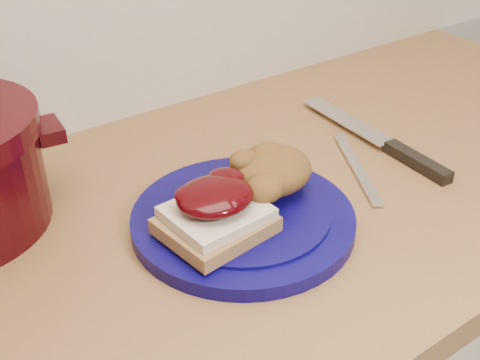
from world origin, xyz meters
TOP-DOWN VIEW (x-y plane):
  - plate at (0.02, 1.46)m, footprint 0.27×0.27m
  - sandwich at (-0.03, 1.44)m, footprint 0.12×0.11m
  - stuffing_mound at (0.07, 1.47)m, footprint 0.11×0.09m
  - chef_knife at (0.29, 1.47)m, footprint 0.05×0.30m
  - butter_knife at (0.22, 1.47)m, footprint 0.10×0.17m

SIDE VIEW (x-z plane):
  - butter_knife at x=0.22m, z-range 0.90..0.91m
  - chef_knife at x=0.29m, z-range 0.90..0.92m
  - plate at x=0.02m, z-range 0.90..0.92m
  - sandwich at x=-0.03m, z-range 0.92..0.97m
  - stuffing_mound at x=0.07m, z-range 0.92..0.98m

